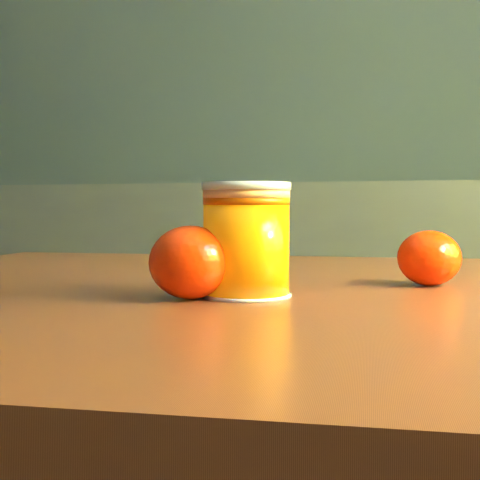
% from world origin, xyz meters
% --- Properties ---
extents(kitchen_counter, '(3.15, 0.60, 0.90)m').
position_xyz_m(kitchen_counter, '(0.00, 1.45, 0.45)').
color(kitchen_counter, '#46474B').
rests_on(kitchen_counter, ground).
extents(table, '(1.10, 0.83, 0.77)m').
position_xyz_m(table, '(0.77, 0.02, 0.67)').
color(table, brown).
rests_on(table, ground).
extents(juice_glass, '(0.07, 0.07, 0.09)m').
position_xyz_m(juice_glass, '(0.69, -0.06, 0.81)').
color(juice_glass, orange).
rests_on(juice_glass, table).
extents(orange_front, '(0.08, 0.08, 0.06)m').
position_xyz_m(orange_front, '(0.65, -0.08, 0.80)').
color(orange_front, '#FF2D05').
rests_on(orange_front, table).
extents(orange_back, '(0.06, 0.06, 0.05)m').
position_xyz_m(orange_back, '(0.82, 0.06, 0.79)').
color(orange_back, '#FF2D05').
rests_on(orange_back, table).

